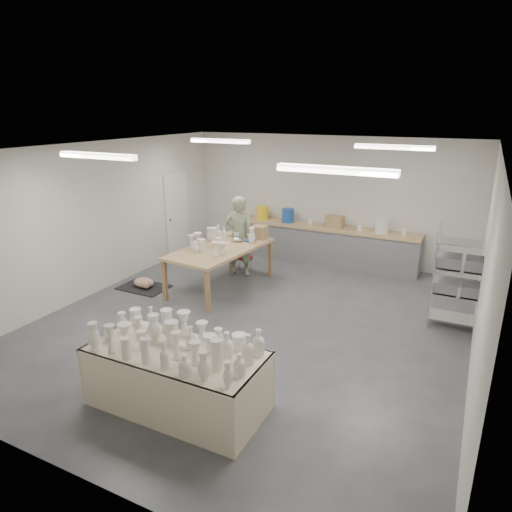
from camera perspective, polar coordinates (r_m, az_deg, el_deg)
The scene contains 9 objects.
room at distance 7.62m, azimuth -0.77°, elevation 6.28°, with size 8.00×8.02×3.00m.
back_counter at distance 11.19m, azimuth 8.16°, elevation 1.66°, with size 4.60×0.60×1.24m.
wire_shelf at distance 8.39m, azimuth 24.27°, elevation -2.33°, with size 0.88×0.48×1.80m.
drying_table at distance 5.95m, azimuth -9.81°, elevation -14.44°, with size 2.22×1.06×1.15m.
work_table at distance 9.42m, azimuth -4.17°, elevation 1.25°, with size 1.43×2.49×1.25m.
rug at distance 9.91m, azimuth -13.83°, elevation -3.81°, with size 1.00×0.70×0.02m, color black.
cat at distance 9.84m, azimuth -13.83°, elevation -3.26°, with size 0.48×0.36×0.20m.
potter at distance 10.10m, azimuth -2.11°, elevation 2.49°, with size 0.66×0.43×1.81m, color gray.
red_stool at distance 10.50m, azimuth -1.37°, elevation -0.31°, with size 0.37×0.37×0.34m.
Camera 1 is at (3.30, -6.54, 3.61)m, focal length 32.00 mm.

